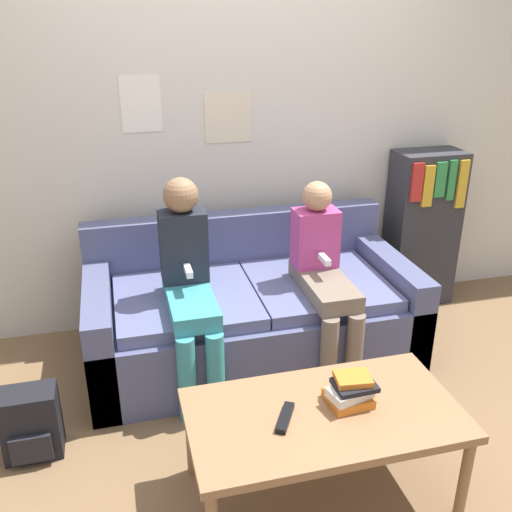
{
  "coord_description": "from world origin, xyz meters",
  "views": [
    {
      "loc": [
        -0.69,
        -2.24,
        1.86
      ],
      "look_at": [
        0.0,
        0.43,
        0.67
      ],
      "focal_mm": 40.0,
      "sensor_mm": 36.0,
      "label": 1
    }
  ],
  "objects_px": {
    "coffee_table": "(324,420)",
    "bookshelf": "(422,228)",
    "tv_remote": "(285,418)",
    "backpack": "(31,424)",
    "couch": "(250,312)",
    "person_right": "(324,272)",
    "person_left": "(188,278)"
  },
  "relations": [
    {
      "from": "person_right",
      "to": "tv_remote",
      "type": "height_order",
      "value": "person_right"
    },
    {
      "from": "backpack",
      "to": "coffee_table",
      "type": "bearing_deg",
      "value": -25.02
    },
    {
      "from": "person_left",
      "to": "person_right",
      "type": "xyz_separation_m",
      "value": [
        0.73,
        -0.01,
        -0.04
      ]
    },
    {
      "from": "person_left",
      "to": "bookshelf",
      "type": "bearing_deg",
      "value": 18.88
    },
    {
      "from": "person_right",
      "to": "bookshelf",
      "type": "xyz_separation_m",
      "value": [
        0.92,
        0.58,
        -0.05
      ]
    },
    {
      "from": "couch",
      "to": "backpack",
      "type": "distance_m",
      "value": 1.3
    },
    {
      "from": "person_left",
      "to": "bookshelf",
      "type": "distance_m",
      "value": 1.74
    },
    {
      "from": "tv_remote",
      "to": "bookshelf",
      "type": "relative_size",
      "value": 0.16
    },
    {
      "from": "couch",
      "to": "backpack",
      "type": "relative_size",
      "value": 5.47
    },
    {
      "from": "tv_remote",
      "to": "coffee_table",
      "type": "bearing_deg",
      "value": 33.36
    },
    {
      "from": "couch",
      "to": "coffee_table",
      "type": "relative_size",
      "value": 1.68
    },
    {
      "from": "person_right",
      "to": "tv_remote",
      "type": "relative_size",
      "value": 6.16
    },
    {
      "from": "person_right",
      "to": "backpack",
      "type": "relative_size",
      "value": 3.12
    },
    {
      "from": "coffee_table",
      "to": "person_right",
      "type": "xyz_separation_m",
      "value": [
        0.34,
        0.91,
        0.19
      ]
    },
    {
      "from": "couch",
      "to": "coffee_table",
      "type": "xyz_separation_m",
      "value": [
        0.02,
        -1.13,
        0.12
      ]
    },
    {
      "from": "coffee_table",
      "to": "bookshelf",
      "type": "relative_size",
      "value": 1.03
    },
    {
      "from": "coffee_table",
      "to": "person_right",
      "type": "relative_size",
      "value": 1.04
    },
    {
      "from": "person_left",
      "to": "backpack",
      "type": "height_order",
      "value": "person_left"
    },
    {
      "from": "couch",
      "to": "person_left",
      "type": "bearing_deg",
      "value": -151.97
    },
    {
      "from": "tv_remote",
      "to": "bookshelf",
      "type": "bearing_deg",
      "value": 76.18
    },
    {
      "from": "tv_remote",
      "to": "backpack",
      "type": "relative_size",
      "value": 0.51
    },
    {
      "from": "bookshelf",
      "to": "backpack",
      "type": "bearing_deg",
      "value": -158.81
    },
    {
      "from": "tv_remote",
      "to": "couch",
      "type": "bearing_deg",
      "value": 112.33
    },
    {
      "from": "coffee_table",
      "to": "bookshelf",
      "type": "bearing_deg",
      "value": 49.86
    },
    {
      "from": "couch",
      "to": "person_left",
      "type": "xyz_separation_m",
      "value": [
        -0.37,
        -0.2,
        0.35
      ]
    },
    {
      "from": "person_left",
      "to": "bookshelf",
      "type": "relative_size",
      "value": 1.06
    },
    {
      "from": "bookshelf",
      "to": "person_right",
      "type": "bearing_deg",
      "value": -147.92
    },
    {
      "from": "tv_remote",
      "to": "bookshelf",
      "type": "height_order",
      "value": "bookshelf"
    },
    {
      "from": "coffee_table",
      "to": "person_left",
      "type": "distance_m",
      "value": 1.03
    },
    {
      "from": "person_left",
      "to": "tv_remote",
      "type": "relative_size",
      "value": 6.59
    },
    {
      "from": "tv_remote",
      "to": "bookshelf",
      "type": "distance_m",
      "value": 2.07
    },
    {
      "from": "couch",
      "to": "bookshelf",
      "type": "distance_m",
      "value": 1.35
    }
  ]
}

